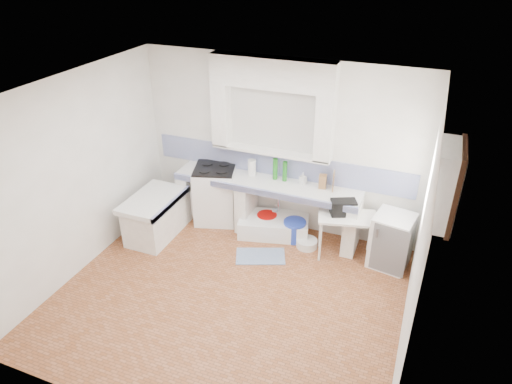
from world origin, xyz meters
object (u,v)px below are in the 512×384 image
at_px(stove, 216,195).
at_px(sink, 274,226).
at_px(fridge, 391,241).
at_px(side_table, 345,236).

bearing_deg(stove, sink, -20.16).
bearing_deg(fridge, stove, -174.00).
xyz_separation_m(sink, fridge, (1.86, -0.13, 0.28)).
relative_size(stove, fridge, 1.15).
relative_size(sink, side_table, 1.32).
distance_m(sink, fridge, 1.88).
xyz_separation_m(side_table, fridge, (0.66, 0.04, 0.06)).
distance_m(stove, sink, 1.12).
height_order(sink, side_table, side_table).
bearing_deg(sink, fridge, -18.03).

